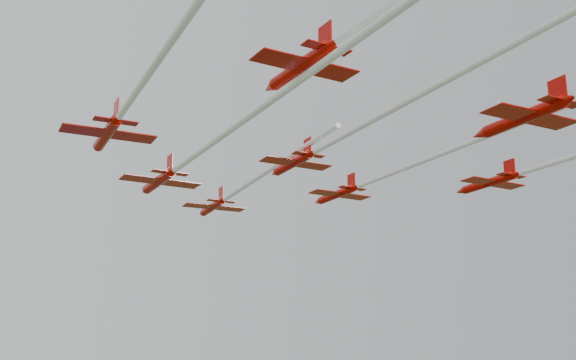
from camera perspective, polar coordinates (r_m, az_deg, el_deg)
name	(u,v)px	position (r m, az deg, el deg)	size (l,w,h in m)	color
jet_lead	(234,193)	(95.88, -4.28, -1.02)	(8.89, 44.68, 2.65)	#C40600
jet_row2_left	(214,142)	(72.79, -5.88, 3.04)	(9.58, 67.63, 2.86)	#C40600
jet_row2_right	(418,163)	(83.47, 10.23, 1.34)	(8.52, 63.86, 2.54)	#C40600
jet_row3_left	(137,91)	(59.42, -11.87, 6.88)	(8.78, 51.46, 2.63)	#C40600
jet_row3_mid	(368,123)	(65.89, 6.38, 4.54)	(7.85, 56.42, 2.35)	#C40600
jet_row3_right	(570,158)	(83.22, 21.42, 1.66)	(8.49, 51.62, 2.52)	#C40600
jet_row4_left	(386,7)	(49.86, 7.75, 13.41)	(8.86, 49.90, 2.63)	#C40600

